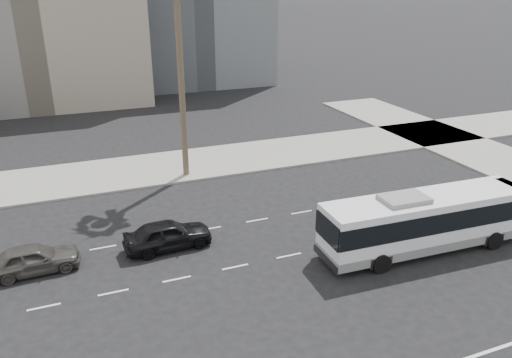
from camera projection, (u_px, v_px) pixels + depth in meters
ground at (289, 256)px, 26.22m from camera, size 700.00×700.00×0.00m
sidewalk_north at (206, 162)px, 39.57m from camera, size 120.00×7.00×0.15m
midrise_beige_west at (31, 22)px, 57.59m from camera, size 24.00×18.00×18.00m
city_bus at (425, 220)px, 26.25m from camera, size 11.63×3.01×3.32m
car_a at (168, 235)px, 26.73m from camera, size 2.11×4.77×1.60m
car_b at (33, 259)px, 24.52m from camera, size 1.91×4.41×1.48m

